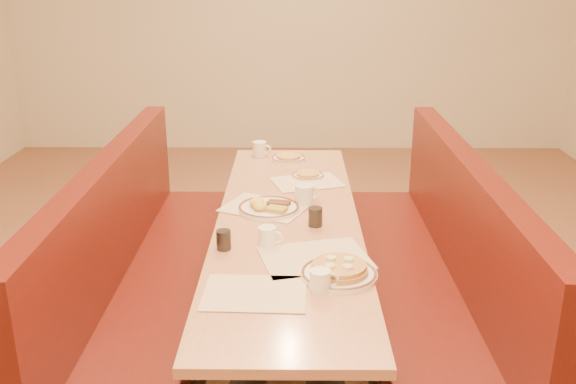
{
  "coord_description": "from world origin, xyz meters",
  "views": [
    {
      "loc": [
        0.02,
        -2.94,
        1.94
      ],
      "look_at": [
        0.0,
        0.12,
        0.85
      ],
      "focal_mm": 40.0,
      "sensor_mm": 36.0,
      "label": 1
    }
  ],
  "objects_px": {
    "coffee_mug_b": "(268,236)",
    "pancake_plate": "(339,272)",
    "coffee_mug_d": "(260,149)",
    "eggs_plate": "(268,207)",
    "soda_tumbler_mid": "(315,217)",
    "booth_right": "(430,290)",
    "soda_tumbler_near": "(224,240)",
    "coffee_mug_a": "(321,280)",
    "booth_left": "(146,288)",
    "diner_table": "(288,287)",
    "coffee_mug_c": "(305,194)"
  },
  "relations": [
    {
      "from": "coffee_mug_c",
      "to": "soda_tumbler_near",
      "type": "xyz_separation_m",
      "value": [
        -0.37,
        -0.57,
        -0.01
      ]
    },
    {
      "from": "pancake_plate",
      "to": "coffee_mug_a",
      "type": "height_order",
      "value": "coffee_mug_a"
    },
    {
      "from": "eggs_plate",
      "to": "coffee_mug_d",
      "type": "relative_size",
      "value": 2.49
    },
    {
      "from": "coffee_mug_c",
      "to": "soda_tumbler_mid",
      "type": "relative_size",
      "value": 1.42
    },
    {
      "from": "booth_right",
      "to": "eggs_plate",
      "type": "bearing_deg",
      "value": 172.03
    },
    {
      "from": "eggs_plate",
      "to": "coffee_mug_a",
      "type": "height_order",
      "value": "coffee_mug_a"
    },
    {
      "from": "coffee_mug_b",
      "to": "diner_table",
      "type": "bearing_deg",
      "value": 90.77
    },
    {
      "from": "coffee_mug_d",
      "to": "eggs_plate",
      "type": "bearing_deg",
      "value": -63.25
    },
    {
      "from": "coffee_mug_d",
      "to": "soda_tumbler_mid",
      "type": "distance_m",
      "value": 1.23
    },
    {
      "from": "diner_table",
      "to": "coffee_mug_d",
      "type": "xyz_separation_m",
      "value": [
        -0.19,
        1.1,
        0.43
      ]
    },
    {
      "from": "coffee_mug_b",
      "to": "pancake_plate",
      "type": "bearing_deg",
      "value": -29.66
    },
    {
      "from": "eggs_plate",
      "to": "coffee_mug_a",
      "type": "xyz_separation_m",
      "value": [
        0.24,
        -0.86,
        0.03
      ]
    },
    {
      "from": "coffee_mug_a",
      "to": "diner_table",
      "type": "bearing_deg",
      "value": 89.32
    },
    {
      "from": "coffee_mug_b",
      "to": "soda_tumbler_near",
      "type": "height_order",
      "value": "soda_tumbler_near"
    },
    {
      "from": "coffee_mug_a",
      "to": "soda_tumbler_near",
      "type": "xyz_separation_m",
      "value": [
        -0.41,
        0.38,
        -0.0
      ]
    },
    {
      "from": "coffee_mug_c",
      "to": "coffee_mug_d",
      "type": "relative_size",
      "value": 1.04
    },
    {
      "from": "pancake_plate",
      "to": "soda_tumbler_mid",
      "type": "xyz_separation_m",
      "value": [
        -0.08,
        0.54,
        0.02
      ]
    },
    {
      "from": "booth_left",
      "to": "soda_tumbler_mid",
      "type": "relative_size",
      "value": 26.77
    },
    {
      "from": "pancake_plate",
      "to": "soda_tumbler_near",
      "type": "distance_m",
      "value": 0.56
    },
    {
      "from": "soda_tumbler_mid",
      "to": "coffee_mug_d",
      "type": "bearing_deg",
      "value": 105.33
    },
    {
      "from": "booth_right",
      "to": "coffee_mug_a",
      "type": "xyz_separation_m",
      "value": [
        -0.6,
        -0.74,
        0.43
      ]
    },
    {
      "from": "booth_right",
      "to": "soda_tumbler_mid",
      "type": "bearing_deg",
      "value": -172.03
    },
    {
      "from": "coffee_mug_b",
      "to": "booth_right",
      "type": "bearing_deg",
      "value": 37.16
    },
    {
      "from": "coffee_mug_c",
      "to": "soda_tumbler_mid",
      "type": "height_order",
      "value": "coffee_mug_c"
    },
    {
      "from": "soda_tumbler_mid",
      "to": "booth_right",
      "type": "bearing_deg",
      "value": 7.97
    },
    {
      "from": "coffee_mug_b",
      "to": "soda_tumbler_mid",
      "type": "relative_size",
      "value": 1.22
    },
    {
      "from": "coffee_mug_a",
      "to": "coffee_mug_c",
      "type": "relative_size",
      "value": 0.88
    },
    {
      "from": "booth_left",
      "to": "booth_right",
      "type": "bearing_deg",
      "value": 0.0
    },
    {
      "from": "pancake_plate",
      "to": "eggs_plate",
      "type": "distance_m",
      "value": 0.8
    },
    {
      "from": "pancake_plate",
      "to": "soda_tumbler_mid",
      "type": "distance_m",
      "value": 0.54
    },
    {
      "from": "coffee_mug_b",
      "to": "coffee_mug_a",
      "type": "bearing_deg",
      "value": -46.53
    },
    {
      "from": "coffee_mug_a",
      "to": "coffee_mug_d",
      "type": "xyz_separation_m",
      "value": [
        -0.32,
        1.84,
        0.01
      ]
    },
    {
      "from": "booth_left",
      "to": "soda_tumbler_near",
      "type": "distance_m",
      "value": 0.72
    },
    {
      "from": "coffee_mug_c",
      "to": "soda_tumbler_near",
      "type": "distance_m",
      "value": 0.68
    },
    {
      "from": "booth_right",
      "to": "eggs_plate",
      "type": "height_order",
      "value": "booth_right"
    },
    {
      "from": "diner_table",
      "to": "soda_tumbler_mid",
      "type": "bearing_deg",
      "value": -32.2
    },
    {
      "from": "diner_table",
      "to": "soda_tumbler_mid",
      "type": "distance_m",
      "value": 0.45
    },
    {
      "from": "soda_tumbler_near",
      "to": "coffee_mug_a",
      "type": "bearing_deg",
      "value": -42.81
    },
    {
      "from": "diner_table",
      "to": "booth_right",
      "type": "height_order",
      "value": "booth_right"
    },
    {
      "from": "coffee_mug_a",
      "to": "coffee_mug_b",
      "type": "xyz_separation_m",
      "value": [
        -0.22,
        0.43,
        -0.0
      ]
    },
    {
      "from": "booth_left",
      "to": "soda_tumbler_mid",
      "type": "bearing_deg",
      "value": -5.53
    },
    {
      "from": "pancake_plate",
      "to": "coffee_mug_c",
      "type": "xyz_separation_m",
      "value": [
        -0.12,
        0.84,
        0.03
      ]
    },
    {
      "from": "soda_tumbler_mid",
      "to": "coffee_mug_c",
      "type": "bearing_deg",
      "value": 98.59
    },
    {
      "from": "soda_tumbler_near",
      "to": "eggs_plate",
      "type": "bearing_deg",
      "value": 69.51
    },
    {
      "from": "booth_right",
      "to": "soda_tumbler_mid",
      "type": "distance_m",
      "value": 0.75
    },
    {
      "from": "diner_table",
      "to": "coffee_mug_c",
      "type": "xyz_separation_m",
      "value": [
        0.09,
        0.22,
        0.43
      ]
    },
    {
      "from": "pancake_plate",
      "to": "coffee_mug_a",
      "type": "relative_size",
      "value": 2.67
    },
    {
      "from": "soda_tumbler_near",
      "to": "soda_tumbler_mid",
      "type": "distance_m",
      "value": 0.5
    },
    {
      "from": "booth_right",
      "to": "booth_left",
      "type": "bearing_deg",
      "value": 180.0
    },
    {
      "from": "eggs_plate",
      "to": "booth_left",
      "type": "bearing_deg",
      "value": -169.48
    }
  ]
}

